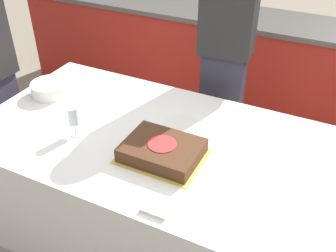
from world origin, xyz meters
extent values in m
plane|color=gray|center=(0.00, 0.00, 0.00)|extent=(14.00, 14.00, 0.00)
cube|color=#A82319|center=(0.00, 1.63, 0.44)|extent=(4.40, 0.55, 0.88)
cube|color=#4C4742|center=(0.00, 1.63, 0.90)|extent=(4.40, 0.58, 0.04)
cube|color=white|center=(0.00, 0.00, 0.37)|extent=(2.13, 1.11, 0.74)
cube|color=gold|center=(0.06, -0.13, 0.74)|extent=(0.42, 0.33, 0.00)
cube|color=#472816|center=(0.06, -0.13, 0.78)|extent=(0.38, 0.29, 0.07)
cylinder|color=red|center=(0.06, -0.13, 0.82)|extent=(0.15, 0.15, 0.00)
cylinder|color=white|center=(-0.87, 0.12, 0.78)|extent=(0.24, 0.24, 0.09)
cylinder|color=white|center=(-0.45, -0.17, 0.74)|extent=(0.06, 0.06, 0.00)
cylinder|color=white|center=(-0.45, -0.17, 0.78)|extent=(0.01, 0.01, 0.07)
cylinder|color=white|center=(-0.45, -0.17, 0.86)|extent=(0.06, 0.06, 0.10)
cylinder|color=white|center=(0.03, 0.17, 0.74)|extent=(0.21, 0.21, 0.00)
cube|color=white|center=(0.21, -0.47, 0.75)|extent=(0.12, 0.09, 0.02)
cube|color=#282833|center=(0.06, 0.78, 0.47)|extent=(0.30, 0.18, 0.95)
cube|color=black|center=(0.06, 0.78, 1.24)|extent=(0.35, 0.23, 0.59)
cube|color=#383347|center=(-1.29, 0.00, 0.40)|extent=(0.16, 0.33, 0.81)
camera|label=1|loc=(0.79, -1.52, 2.01)|focal=42.00mm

